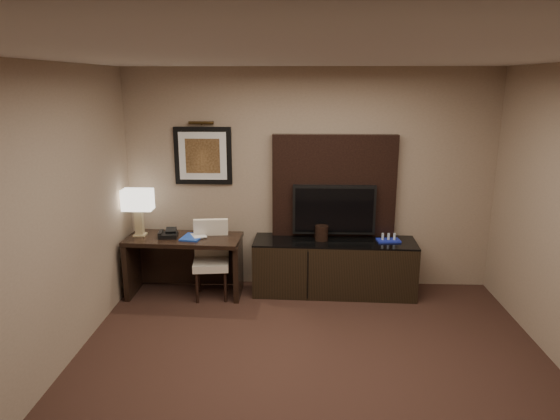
{
  "coord_description": "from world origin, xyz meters",
  "views": [
    {
      "loc": [
        -0.15,
        -3.53,
        2.54
      ],
      "look_at": [
        -0.34,
        1.8,
        1.15
      ],
      "focal_mm": 32.0,
      "sensor_mm": 36.0,
      "label": 1
    }
  ],
  "objects_px": {
    "tv": "(334,210)",
    "ice_bucket": "(321,233)",
    "desk_phone": "(168,233)",
    "credenza": "(334,267)",
    "desk_chair": "(211,263)",
    "desk": "(185,266)",
    "table_lamp": "(138,211)",
    "minibar_tray": "(389,237)"
  },
  "relations": [
    {
      "from": "tv",
      "to": "desk",
      "type": "bearing_deg",
      "value": -172.41
    },
    {
      "from": "desk",
      "to": "ice_bucket",
      "type": "bearing_deg",
      "value": 7.32
    },
    {
      "from": "tv",
      "to": "ice_bucket",
      "type": "height_order",
      "value": "tv"
    },
    {
      "from": "tv",
      "to": "desk_phone",
      "type": "distance_m",
      "value": 2.01
    },
    {
      "from": "desk_chair",
      "to": "ice_bucket",
      "type": "bearing_deg",
      "value": 1.73
    },
    {
      "from": "desk_chair",
      "to": "table_lamp",
      "type": "height_order",
      "value": "table_lamp"
    },
    {
      "from": "table_lamp",
      "to": "minibar_tray",
      "type": "relative_size",
      "value": 2.26
    },
    {
      "from": "desk",
      "to": "tv",
      "type": "xyz_separation_m",
      "value": [
        1.8,
        0.24,
        0.66
      ]
    },
    {
      "from": "desk_chair",
      "to": "desk",
      "type": "bearing_deg",
      "value": 159.94
    },
    {
      "from": "credenza",
      "to": "table_lamp",
      "type": "distance_m",
      "value": 2.45
    },
    {
      "from": "table_lamp",
      "to": "desk_chair",
      "type": "bearing_deg",
      "value": -8.29
    },
    {
      "from": "desk_chair",
      "to": "table_lamp",
      "type": "xyz_separation_m",
      "value": [
        -0.87,
        0.13,
        0.6
      ]
    },
    {
      "from": "credenza",
      "to": "desk_chair",
      "type": "distance_m",
      "value": 1.49
    },
    {
      "from": "desk_phone",
      "to": "ice_bucket",
      "type": "relative_size",
      "value": 1.19
    },
    {
      "from": "credenza",
      "to": "desk_chair",
      "type": "xyz_separation_m",
      "value": [
        -1.47,
        -0.18,
        0.1
      ]
    },
    {
      "from": "desk_chair",
      "to": "ice_bucket",
      "type": "relative_size",
      "value": 4.76
    },
    {
      "from": "desk_phone",
      "to": "desk",
      "type": "bearing_deg",
      "value": -3.27
    },
    {
      "from": "desk_phone",
      "to": "minibar_tray",
      "type": "relative_size",
      "value": 0.79
    },
    {
      "from": "desk",
      "to": "desk_chair",
      "type": "distance_m",
      "value": 0.35
    },
    {
      "from": "table_lamp",
      "to": "minibar_tray",
      "type": "xyz_separation_m",
      "value": [
        2.99,
        0.05,
        -0.31
      ]
    },
    {
      "from": "tv",
      "to": "minibar_tray",
      "type": "height_order",
      "value": "tv"
    },
    {
      "from": "desk_phone",
      "to": "ice_bucket",
      "type": "bearing_deg",
      "value": -1.58
    },
    {
      "from": "table_lamp",
      "to": "credenza",
      "type": "bearing_deg",
      "value": 1.25
    },
    {
      "from": "credenza",
      "to": "desk",
      "type": "bearing_deg",
      "value": -174.67
    },
    {
      "from": "desk_phone",
      "to": "minibar_tray",
      "type": "bearing_deg",
      "value": -3.22
    },
    {
      "from": "desk",
      "to": "desk_phone",
      "type": "relative_size",
      "value": 6.32
    },
    {
      "from": "credenza",
      "to": "tv",
      "type": "height_order",
      "value": "tv"
    },
    {
      "from": "table_lamp",
      "to": "ice_bucket",
      "type": "height_order",
      "value": "table_lamp"
    },
    {
      "from": "ice_bucket",
      "to": "tv",
      "type": "bearing_deg",
      "value": 38.57
    },
    {
      "from": "table_lamp",
      "to": "desk",
      "type": "bearing_deg",
      "value": -5.16
    },
    {
      "from": "table_lamp",
      "to": "minibar_tray",
      "type": "bearing_deg",
      "value": 0.99
    },
    {
      "from": "ice_bucket",
      "to": "credenza",
      "type": "bearing_deg",
      "value": -7.16
    },
    {
      "from": "desk_chair",
      "to": "ice_bucket",
      "type": "distance_m",
      "value": 1.37
    },
    {
      "from": "credenza",
      "to": "table_lamp",
      "type": "relative_size",
      "value": 3.17
    },
    {
      "from": "desk_chair",
      "to": "minibar_tray",
      "type": "height_order",
      "value": "desk_chair"
    },
    {
      "from": "minibar_tray",
      "to": "desk_phone",
      "type": "bearing_deg",
      "value": -177.66
    },
    {
      "from": "credenza",
      "to": "tv",
      "type": "xyz_separation_m",
      "value": [
        -0.01,
        0.14,
        0.68
      ]
    },
    {
      "from": "desk",
      "to": "desk_chair",
      "type": "relative_size",
      "value": 1.57
    },
    {
      "from": "ice_bucket",
      "to": "minibar_tray",
      "type": "distance_m",
      "value": 0.8
    },
    {
      "from": "tv",
      "to": "ice_bucket",
      "type": "bearing_deg",
      "value": -141.43
    },
    {
      "from": "desk_chair",
      "to": "minibar_tray",
      "type": "xyz_separation_m",
      "value": [
        2.12,
        0.18,
        0.29
      ]
    },
    {
      "from": "credenza",
      "to": "desk_chair",
      "type": "height_order",
      "value": "desk_chair"
    }
  ]
}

